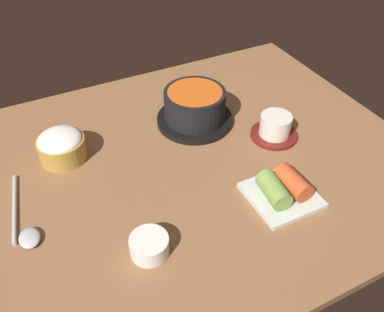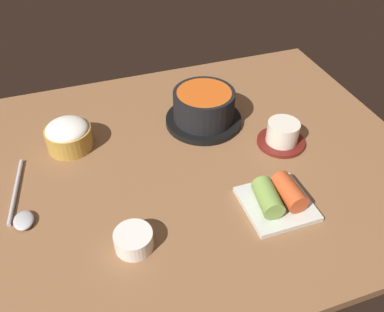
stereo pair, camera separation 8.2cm
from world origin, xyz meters
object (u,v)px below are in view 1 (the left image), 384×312
(stone_pot, at_px, (195,108))
(rice_bowl, at_px, (61,145))
(kimchi_plate, at_px, (283,190))
(spoon, at_px, (24,227))
(tea_cup_with_saucer, at_px, (275,127))
(side_bowl_near, at_px, (149,245))

(stone_pot, relative_size, rice_bowl, 1.80)
(kimchi_plate, height_order, spoon, kimchi_plate)
(tea_cup_with_saucer, bearing_deg, side_bowl_near, -155.87)
(tea_cup_with_saucer, xyz_separation_m, side_bowl_near, (-0.37, -0.16, -0.01))
(rice_bowl, bearing_deg, side_bowl_near, -76.79)
(rice_bowl, xyz_separation_m, tea_cup_with_saucer, (0.44, -0.14, -0.01))
(rice_bowl, distance_m, tea_cup_with_saucer, 0.46)
(stone_pot, bearing_deg, spoon, -160.01)
(rice_bowl, relative_size, kimchi_plate, 0.80)
(stone_pot, relative_size, kimchi_plate, 1.43)
(tea_cup_with_saucer, relative_size, kimchi_plate, 0.85)
(stone_pot, distance_m, kimchi_plate, 0.29)
(stone_pot, xyz_separation_m, spoon, (-0.41, -0.15, -0.03))
(stone_pot, xyz_separation_m, side_bowl_near, (-0.23, -0.29, -0.02))
(tea_cup_with_saucer, relative_size, spoon, 0.54)
(rice_bowl, relative_size, tea_cup_with_saucer, 0.94)
(stone_pot, distance_m, side_bowl_near, 0.37)
(rice_bowl, height_order, tea_cup_with_saucer, rice_bowl)
(tea_cup_with_saucer, distance_m, side_bowl_near, 0.40)
(tea_cup_with_saucer, bearing_deg, rice_bowl, 162.34)
(kimchi_plate, bearing_deg, tea_cup_with_saucer, 59.13)
(kimchi_plate, xyz_separation_m, side_bowl_near, (-0.27, -0.00, -0.00))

